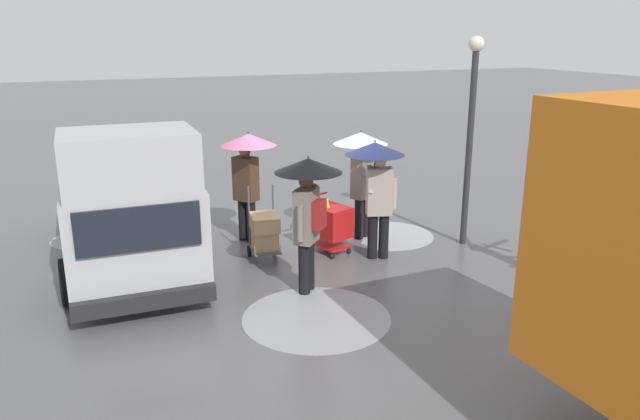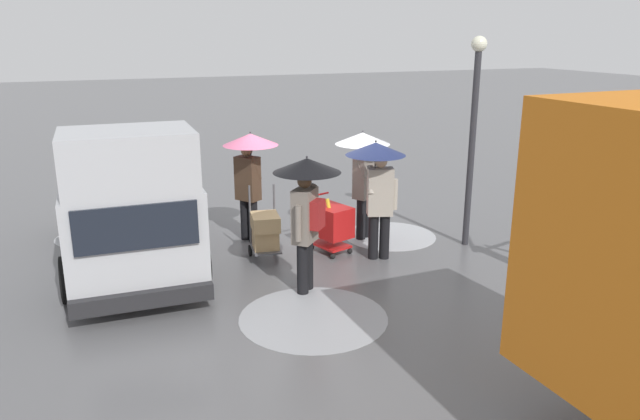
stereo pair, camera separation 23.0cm
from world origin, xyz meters
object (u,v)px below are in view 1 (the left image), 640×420
(pedestrian_pink_side, at_px, (308,194))
(street_lamp, at_px, (471,120))
(hand_dolly_boxes, at_px, (265,231))
(pedestrian_white_side, at_px, (362,159))
(cargo_van_parked_right, at_px, (126,200))
(shopping_cart_vendor, at_px, (330,222))
(pedestrian_far_side, at_px, (377,172))
(pedestrian_black_side, at_px, (247,161))

(pedestrian_pink_side, distance_m, street_lamp, 3.77)
(street_lamp, bearing_deg, hand_dolly_boxes, -9.29)
(hand_dolly_boxes, relative_size, pedestrian_white_side, 0.61)
(cargo_van_parked_right, height_order, shopping_cart_vendor, cargo_van_parked_right)
(pedestrian_far_side, bearing_deg, pedestrian_pink_side, 27.17)
(cargo_van_parked_right, relative_size, pedestrian_pink_side, 2.51)
(cargo_van_parked_right, xyz_separation_m, pedestrian_black_side, (-2.28, -0.37, 0.41))
(street_lamp, bearing_deg, shopping_cart_vendor, -12.74)
(hand_dolly_boxes, xyz_separation_m, pedestrian_white_side, (-2.11, -0.43, 1.04))
(shopping_cart_vendor, height_order, pedestrian_far_side, pedestrian_far_side)
(pedestrian_black_side, bearing_deg, pedestrian_white_side, 161.44)
(cargo_van_parked_right, bearing_deg, pedestrian_pink_side, 137.64)
(hand_dolly_boxes, bearing_deg, pedestrian_pink_side, 98.59)
(shopping_cart_vendor, xyz_separation_m, pedestrian_far_side, (-0.62, 0.61, 1.02))
(pedestrian_black_side, height_order, pedestrian_far_side, same)
(pedestrian_pink_side, height_order, pedestrian_far_side, same)
(street_lamp, bearing_deg, pedestrian_white_side, -31.80)
(pedestrian_pink_side, distance_m, pedestrian_black_side, 2.61)
(pedestrian_black_side, distance_m, street_lamp, 4.20)
(pedestrian_white_side, relative_size, pedestrian_far_side, 1.00)
(hand_dolly_boxes, bearing_deg, pedestrian_white_side, -168.57)
(hand_dolly_boxes, relative_size, pedestrian_black_side, 0.61)
(pedestrian_black_side, distance_m, pedestrian_far_side, 2.52)
(pedestrian_black_side, bearing_deg, street_lamp, 155.10)
(shopping_cart_vendor, relative_size, pedestrian_black_side, 0.49)
(pedestrian_far_side, bearing_deg, cargo_van_parked_right, -18.88)
(pedestrian_far_side, distance_m, street_lamp, 2.10)
(pedestrian_pink_side, distance_m, pedestrian_far_side, 1.83)
(shopping_cart_vendor, distance_m, pedestrian_far_side, 1.34)
(shopping_cart_vendor, bearing_deg, hand_dolly_boxes, -1.94)
(pedestrian_white_side, height_order, street_lamp, street_lamp)
(cargo_van_parked_right, xyz_separation_m, pedestrian_white_side, (-4.33, 0.32, 0.41))
(hand_dolly_boxes, height_order, pedestrian_far_side, pedestrian_far_side)
(pedestrian_far_side, bearing_deg, street_lamp, -179.18)
(pedestrian_black_side, relative_size, pedestrian_far_side, 1.00)
(shopping_cart_vendor, bearing_deg, pedestrian_black_side, -44.45)
(pedestrian_black_side, relative_size, street_lamp, 0.56)
(hand_dolly_boxes, relative_size, pedestrian_pink_side, 0.61)
(pedestrian_white_side, xyz_separation_m, pedestrian_far_side, (0.25, 1.08, 0.00))
(cargo_van_parked_right, height_order, street_lamp, street_lamp)
(hand_dolly_boxes, height_order, pedestrian_pink_side, pedestrian_pink_side)
(pedestrian_white_side, bearing_deg, hand_dolly_boxes, 11.43)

